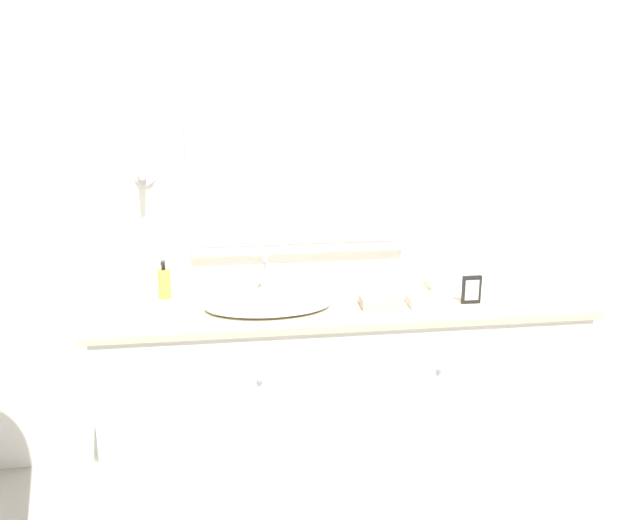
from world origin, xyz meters
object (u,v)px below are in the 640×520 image
object	(u,v)px
sink_basin	(268,303)
soap_bottle	(164,283)
picture_frame	(472,290)
appliance_box	(452,276)

from	to	relation	value
sink_basin	soap_bottle	size ratio (longest dim) A/B	3.13
sink_basin	picture_frame	size ratio (longest dim) A/B	4.25
soap_bottle	appliance_box	bearing A→B (deg)	-2.87
sink_basin	picture_frame	world-z (taller)	sink_basin
soap_bottle	picture_frame	distance (m)	1.35
sink_basin	soap_bottle	distance (m)	0.49
appliance_box	soap_bottle	bearing A→B (deg)	177.13
appliance_box	picture_frame	world-z (taller)	appliance_box
soap_bottle	appliance_box	distance (m)	1.30
appliance_box	picture_frame	xyz separation A→B (m)	(0.03, -0.18, -0.00)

